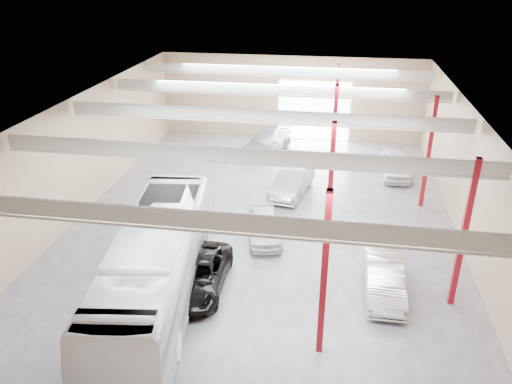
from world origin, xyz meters
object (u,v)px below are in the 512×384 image
(car_row_c, at_px, (267,142))
(car_right_far, at_px, (396,165))
(black_sedan, at_px, (198,275))
(coach_bus, at_px, (156,265))
(car_row_a, at_px, (264,225))
(car_right_near, at_px, (384,279))
(car_row_b, at_px, (292,182))

(car_row_c, bearing_deg, car_right_far, -0.79)
(car_row_c, xyz_separation_m, car_right_far, (9.76, -3.26, -0.03))
(car_right_far, bearing_deg, car_row_c, 160.72)
(black_sedan, height_order, car_row_c, car_row_c)
(coach_bus, relative_size, car_right_far, 2.83)
(car_row_a, relative_size, car_right_near, 0.93)
(car_row_b, height_order, car_row_c, car_row_b)
(black_sedan, bearing_deg, car_row_c, 86.98)
(car_row_b, distance_m, car_row_c, 8.01)
(black_sedan, distance_m, car_row_c, 18.78)
(black_sedan, distance_m, car_row_a, 5.70)
(car_row_c, bearing_deg, coach_bus, -78.13)
(car_row_a, bearing_deg, car_row_c, 85.15)
(car_row_a, xyz_separation_m, car_right_near, (6.18, -4.20, 0.03))
(car_right_near, bearing_deg, coach_bus, -168.02)
(coach_bus, distance_m, car_row_a, 7.57)
(black_sedan, relative_size, car_right_far, 1.13)
(black_sedan, relative_size, car_right_near, 1.14)
(car_row_a, bearing_deg, car_row_b, 68.61)
(black_sedan, distance_m, car_right_far, 18.62)
(coach_bus, height_order, car_row_a, coach_bus)
(car_row_a, relative_size, car_row_c, 0.77)
(black_sedan, relative_size, car_row_a, 1.22)
(car_row_c, bearing_deg, car_row_b, -52.16)
(coach_bus, height_order, car_row_b, coach_bus)
(coach_bus, xyz_separation_m, black_sedan, (1.50, 1.22, -1.14))
(car_row_b, relative_size, car_right_near, 1.08)
(car_right_near, bearing_deg, car_row_a, 145.29)
(car_row_b, bearing_deg, coach_bus, -99.93)
(coach_bus, bearing_deg, black_sedan, 31.67)
(car_row_c, height_order, car_right_far, car_row_c)
(car_row_b, xyz_separation_m, car_right_near, (5.23, -10.25, -0.06))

